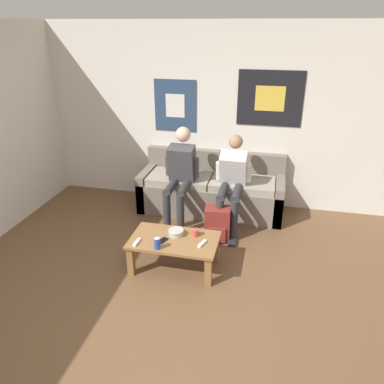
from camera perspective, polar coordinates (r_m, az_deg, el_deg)
The scene contains 13 objects.
ground_plane at distance 3.61m, azimuth -7.36°, elevation -19.74°, with size 18.00×18.00×0.00m, color brown.
wall_back at distance 5.44m, azimuth 2.05°, elevation 11.36°, with size 10.00×0.07×2.55m.
couch at distance 5.38m, azimuth 2.97°, elevation 0.15°, with size 2.02×0.72×0.82m.
coffee_table at distance 4.13m, azimuth -2.72°, elevation -7.94°, with size 0.96×0.57×0.36m.
person_seated_adult at distance 4.95m, azimuth -1.82°, elevation 2.96°, with size 0.47×0.83×1.26m.
person_seated_teen at distance 4.86m, azimuth 6.09°, elevation 1.84°, with size 0.47×0.92×1.18m.
backpack at distance 4.68m, azimuth 3.86°, elevation -5.00°, with size 0.33×0.27×0.43m.
ceramic_bowl at distance 4.15m, azimuth -2.46°, elevation -6.11°, with size 0.17×0.17×0.06m.
pillar_candle at distance 4.13m, azimuth 0.48°, elevation -6.19°, with size 0.08×0.08×0.09m.
drink_can_blue at distance 3.92m, azimuth -5.33°, elevation -7.81°, with size 0.07×0.07×0.12m.
game_controller_near_left at distance 4.06m, azimuth -8.40°, elevation -7.58°, with size 0.04×0.15×0.03m.
game_controller_near_right at distance 3.99m, azimuth 1.57°, elevation -7.87°, with size 0.08×0.15×0.03m.
cell_phone at distance 4.07m, azimuth -4.51°, elevation -7.38°, with size 0.11×0.15×0.01m.
Camera 1 is at (1.00, -2.40, 2.50)m, focal length 35.00 mm.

